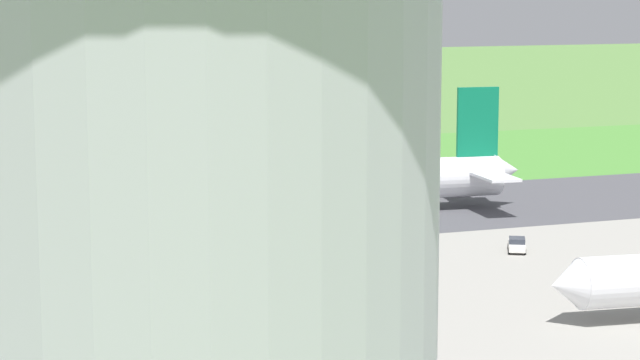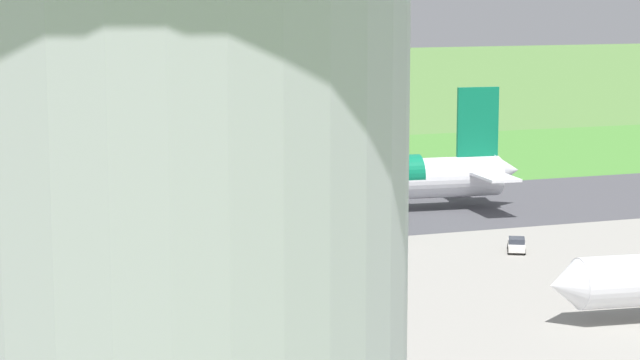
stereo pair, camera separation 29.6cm
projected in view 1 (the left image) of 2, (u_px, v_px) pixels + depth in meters
name	position (u px, v px, depth m)	size (l,w,h in m)	color
ground_plane	(359.00, 212.00, 159.47)	(800.00, 800.00, 0.00)	#547F3D
runway_asphalt	(359.00, 212.00, 159.47)	(600.00, 32.46, 0.06)	#47474C
grass_verge_foreground	(273.00, 174.00, 191.91)	(600.00, 80.00, 0.04)	#478534
airliner_main	(323.00, 181.00, 157.05)	(54.15, 44.38, 15.88)	white
service_car_ops	(517.00, 244.00, 135.48)	(3.55, 4.55, 1.62)	silver
no_stopping_sign	(307.00, 163.00, 194.83)	(0.60, 0.10, 2.30)	slate
traffic_cone_orange	(254.00, 170.00, 194.40)	(0.40, 0.40, 0.55)	orange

